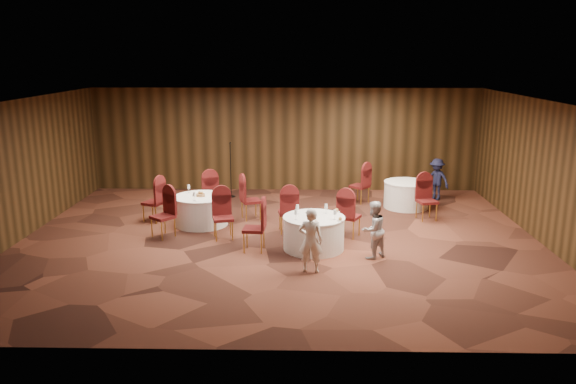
{
  "coord_description": "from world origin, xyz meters",
  "views": [
    {
      "loc": [
        0.48,
        -12.39,
        4.21
      ],
      "look_at": [
        0.2,
        0.2,
        1.1
      ],
      "focal_mm": 35.0,
      "sensor_mm": 36.0,
      "label": 1
    }
  ],
  "objects_px": {
    "mic_stand": "(231,181)",
    "woman_b": "(373,230)",
    "table_main": "(314,233)",
    "man_c": "(437,179)",
    "woman_a": "(311,240)",
    "table_left": "(201,210)",
    "table_right": "(406,194)"
  },
  "relations": [
    {
      "from": "table_left",
      "to": "woman_b",
      "type": "xyz_separation_m",
      "value": [
        4.03,
        -2.3,
        0.24
      ]
    },
    {
      "from": "mic_stand",
      "to": "woman_a",
      "type": "bearing_deg",
      "value": -68.97
    },
    {
      "from": "woman_a",
      "to": "woman_b",
      "type": "xyz_separation_m",
      "value": [
        1.33,
        0.82,
        -0.04
      ]
    },
    {
      "from": "mic_stand",
      "to": "man_c",
      "type": "distance_m",
      "value": 6.11
    },
    {
      "from": "table_right",
      "to": "table_left",
      "type": "bearing_deg",
      "value": -162.2
    },
    {
      "from": "table_main",
      "to": "woman_b",
      "type": "distance_m",
      "value": 1.36
    },
    {
      "from": "table_main",
      "to": "woman_a",
      "type": "xyz_separation_m",
      "value": [
        -0.09,
        -1.35,
        0.28
      ]
    },
    {
      "from": "mic_stand",
      "to": "table_left",
      "type": "bearing_deg",
      "value": -98.13
    },
    {
      "from": "mic_stand",
      "to": "woman_a",
      "type": "height_order",
      "value": "mic_stand"
    },
    {
      "from": "man_c",
      "to": "woman_a",
      "type": "bearing_deg",
      "value": -80.45
    },
    {
      "from": "table_main",
      "to": "man_c",
      "type": "distance_m",
      "value": 5.78
    },
    {
      "from": "table_main",
      "to": "man_c",
      "type": "relative_size",
      "value": 1.11
    },
    {
      "from": "woman_a",
      "to": "woman_b",
      "type": "bearing_deg",
      "value": -140.74
    },
    {
      "from": "table_main",
      "to": "table_right",
      "type": "bearing_deg",
      "value": 52.8
    },
    {
      "from": "table_main",
      "to": "woman_a",
      "type": "bearing_deg",
      "value": -93.97
    },
    {
      "from": "mic_stand",
      "to": "woman_a",
      "type": "distance_m",
      "value": 6.41
    },
    {
      "from": "mic_stand",
      "to": "woman_b",
      "type": "relative_size",
      "value": 1.34
    },
    {
      "from": "man_c",
      "to": "mic_stand",
      "type": "bearing_deg",
      "value": -138.96
    },
    {
      "from": "table_right",
      "to": "mic_stand",
      "type": "height_order",
      "value": "mic_stand"
    },
    {
      "from": "table_right",
      "to": "woman_a",
      "type": "xyz_separation_m",
      "value": [
        -2.77,
        -4.88,
        0.28
      ]
    },
    {
      "from": "table_left",
      "to": "table_right",
      "type": "relative_size",
      "value": 1.08
    },
    {
      "from": "table_left",
      "to": "woman_a",
      "type": "bearing_deg",
      "value": -49.04
    },
    {
      "from": "woman_a",
      "to": "woman_b",
      "type": "relative_size",
      "value": 1.06
    },
    {
      "from": "table_main",
      "to": "table_left",
      "type": "distance_m",
      "value": 3.31
    },
    {
      "from": "woman_a",
      "to": "man_c",
      "type": "height_order",
      "value": "woman_a"
    },
    {
      "from": "table_main",
      "to": "man_c",
      "type": "height_order",
      "value": "man_c"
    },
    {
      "from": "table_right",
      "to": "mic_stand",
      "type": "relative_size",
      "value": 0.76
    },
    {
      "from": "mic_stand",
      "to": "table_main",
      "type": "bearing_deg",
      "value": -62.64
    },
    {
      "from": "table_right",
      "to": "woman_b",
      "type": "xyz_separation_m",
      "value": [
        -1.44,
        -4.05,
        0.24
      ]
    },
    {
      "from": "woman_a",
      "to": "table_right",
      "type": "bearing_deg",
      "value": -112.15
    },
    {
      "from": "table_right",
      "to": "table_main",
      "type": "bearing_deg",
      "value": -127.2
    },
    {
      "from": "mic_stand",
      "to": "woman_b",
      "type": "height_order",
      "value": "mic_stand"
    }
  ]
}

